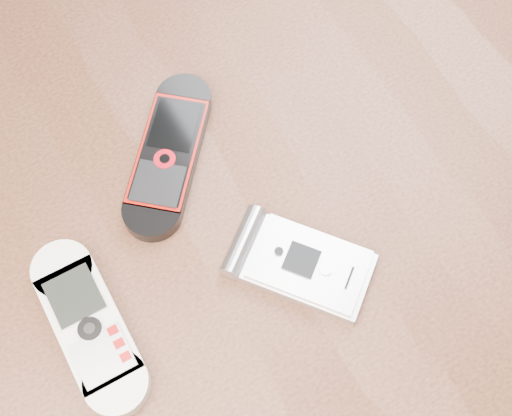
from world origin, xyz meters
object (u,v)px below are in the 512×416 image
object	(u,v)px
table	(251,263)
motorola_razr	(305,265)
nokia_white	(89,325)
nokia_black_red	(169,154)

from	to	relation	value
table	motorola_razr	world-z (taller)	motorola_razr
nokia_white	nokia_black_red	bearing A→B (deg)	41.26
nokia_black_red	motorola_razr	size ratio (longest dim) A/B	1.37
motorola_razr	nokia_white	bearing A→B (deg)	128.60
table	nokia_white	bearing A→B (deg)	-172.41
table	nokia_white	xyz separation A→B (m)	(-0.15, -0.02, 0.11)
motorola_razr	table	bearing A→B (deg)	65.10
table	nokia_white	size ratio (longest dim) A/B	8.32
table	nokia_white	distance (m)	0.19
table	motorola_razr	xyz separation A→B (m)	(0.01, -0.06, 0.11)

